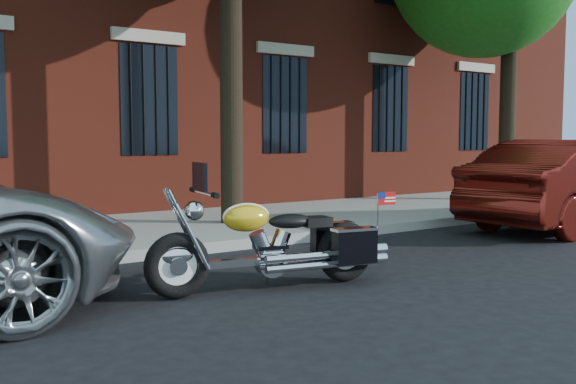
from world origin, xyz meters
TOP-DOWN VIEW (x-y plane):
  - ground at (0.00, 0.00)m, footprint 120.00×120.00m
  - curb at (0.00, 1.38)m, footprint 40.00×0.16m
  - sidewalk at (0.00, 3.26)m, footprint 40.00×3.60m
  - motorcycle at (-1.09, -0.85)m, footprint 2.45×1.00m

SIDE VIEW (x-z plane):
  - ground at x=0.00m, z-range 0.00..0.00m
  - curb at x=0.00m, z-range 0.00..0.15m
  - sidewalk at x=0.00m, z-range 0.00..0.15m
  - motorcycle at x=-1.09m, z-range -0.21..1.07m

